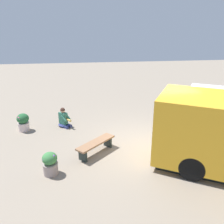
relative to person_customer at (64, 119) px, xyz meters
The scene contains 5 objects.
ground_plane 3.95m from the person_customer, 149.99° to the left, with size 40.00×40.00×0.00m, color gray.
person_customer is the anchor object (origin of this frame).
planter_flowering_near 3.63m from the person_customer, 86.87° to the left, with size 0.47×0.47×0.74m.
planter_flowering_far 1.71m from the person_customer, ahead, with size 0.51×0.51×0.77m.
plaza_bench 2.85m from the person_customer, 116.32° to the left, with size 1.45×1.40×0.45m.
Camera 1 is at (2.54, 8.18, 4.41)m, focal length 38.79 mm.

